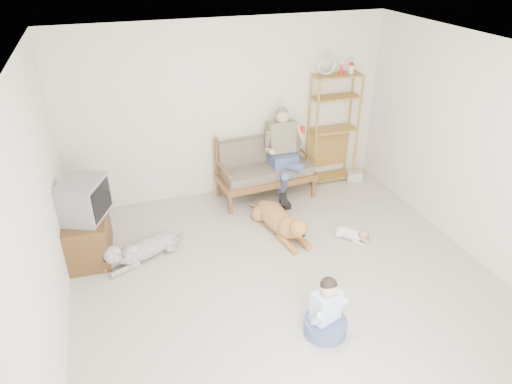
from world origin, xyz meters
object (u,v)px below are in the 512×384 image
object	(u,v)px
loveseat	(265,167)
tv_stand	(88,235)
golden_retriever	(281,222)
etagere	(333,128)

from	to	relation	value
loveseat	tv_stand	xyz separation A→B (m)	(-2.70, -0.80, -0.19)
tv_stand	golden_retriever	distance (m)	2.57
tv_stand	golden_retriever	xyz separation A→B (m)	(2.55, -0.32, -0.12)
etagere	tv_stand	world-z (taller)	etagere
etagere	tv_stand	bearing A→B (deg)	-166.42
etagere	loveseat	bearing A→B (deg)	-173.21
etagere	golden_retriever	bearing A→B (deg)	-137.49
etagere	tv_stand	size ratio (longest dim) A/B	2.27
golden_retriever	loveseat	bearing A→B (deg)	72.75
loveseat	golden_retriever	bearing A→B (deg)	-100.63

